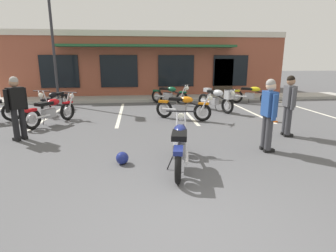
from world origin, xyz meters
The scene contains 17 objects.
ground_plane centered at (0.00, 3.69, 0.00)m, with size 80.00×80.00×0.00m, color #515154.
sidewalk_kerb centered at (0.00, 11.41, 0.07)m, with size 22.00×1.80×0.14m, color #A8A59E.
brick_storefront_building centered at (0.00, 15.37, 1.78)m, with size 15.53×7.14×3.56m.
painted_stall_lines centered at (0.00, 7.81, 0.00)m, with size 13.22×4.80×0.01m.
motorcycle_foreground_classic centered at (0.16, 2.16, 0.46)m, with size 0.77×2.09×0.98m.
motorcycle_black_cruiser centered at (2.60, 7.84, 0.53)m, with size 1.20×1.95×0.98m.
motorcycle_silver_naked centered at (-3.91, 8.38, 0.46)m, with size 0.81×2.08×0.98m.
motorcycle_blue_standard centered at (4.78, 9.39, 0.46)m, with size 1.82×1.44×0.98m.
motorcycle_green_cafe_racer centered at (-3.45, 6.22, 0.46)m, with size 1.35×1.86×0.98m.
motorcycle_orange_scrambler centered at (0.97, 6.44, 0.46)m, with size 1.89×1.31×0.98m.
motorcycle_cream_vintage centered at (0.90, 9.85, 0.46)m, with size 1.72×1.58×0.98m.
person_in_black_shirt centered at (2.31, 2.86, 0.95)m, with size 0.28×0.60×1.68m.
person_in_shorts_foreground centered at (-3.74, 4.44, 0.95)m, with size 0.43×0.54×1.68m.
person_near_building centered at (3.47, 4.02, 0.95)m, with size 0.32×0.61×1.68m.
helmet_on_pavement centered at (-0.99, 2.42, 0.13)m, with size 0.26×0.26×0.26m.
traffic_cone centered at (3.93, 5.78, 0.26)m, with size 0.34×0.34×0.53m.
parking_lot_lamp_post centered at (-4.31, 10.20, 3.40)m, with size 0.24×0.76×5.31m.
Camera 1 is at (-0.67, -2.88, 2.10)m, focal length 29.02 mm.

